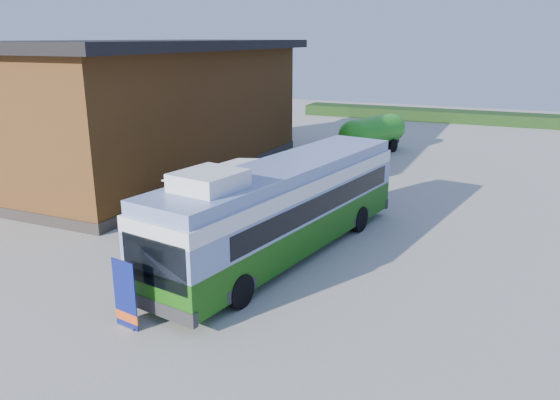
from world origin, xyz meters
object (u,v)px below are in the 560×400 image
at_px(bus, 283,205).
at_px(picnic_table, 164,202).
at_px(person_a, 195,196).
at_px(banner, 125,301).
at_px(person_b, 275,190).
at_px(slurry_tanker, 373,132).

height_order(bus, picnic_table, bus).
bearing_deg(person_a, bus, -68.32).
bearing_deg(banner, person_b, 104.55).
distance_m(picnic_table, person_a, 1.36).
distance_m(picnic_table, person_b, 5.12).
xyz_separation_m(person_a, slurry_tanker, (3.78, 16.48, 0.61)).
distance_m(bus, slurry_tanker, 19.32).
bearing_deg(picnic_table, slurry_tanker, 82.59).
distance_m(bus, banner, 6.92).
relative_size(picnic_table, slurry_tanker, 0.24).
xyz_separation_m(person_b, slurry_tanker, (0.99, 13.91, 0.65)).
bearing_deg(person_a, banner, -109.95).
xyz_separation_m(banner, slurry_tanker, (-0.01, 25.83, 0.62)).
bearing_deg(bus, picnic_table, 172.90).
relative_size(banner, person_b, 1.26).
bearing_deg(picnic_table, bus, -8.33).
bearing_deg(person_a, slurry_tanker, 35.05).
bearing_deg(banner, slurry_tanker, 99.76).
relative_size(bus, person_b, 8.28).
height_order(banner, person_b, banner).
relative_size(person_a, person_b, 1.04).
relative_size(banner, person_a, 1.21).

